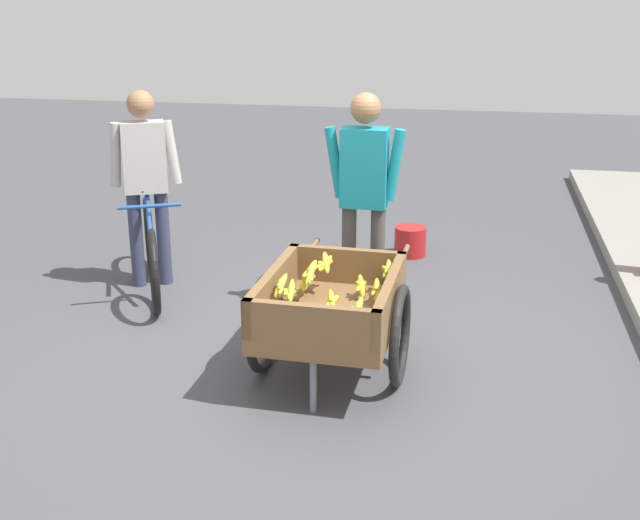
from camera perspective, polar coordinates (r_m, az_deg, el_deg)
The scene contains 6 objects.
ground_plane at distance 5.31m, azimuth -0.48°, elevation -7.47°, with size 24.00×24.00×0.00m, color #47474C.
fruit_cart at distance 4.99m, azimuth 0.76°, elevation -3.68°, with size 1.68×0.96×0.73m.
vendor_person at distance 5.89m, azimuth 3.19°, elevation 5.49°, with size 0.22×0.60×1.66m.
bicycle at distance 6.59m, azimuth -11.97°, elevation 0.74°, with size 1.53×0.78×0.85m.
cyclist_person at distance 6.58m, azimuth -12.39°, elevation 6.19°, with size 0.32×0.53×1.61m.
plastic_bucket at distance 7.43m, azimuth 6.46°, elevation 1.35°, with size 0.29×0.29×0.27m, color #B21E1E.
Camera 1 is at (4.66, 0.96, 2.35)m, focal length 44.79 mm.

